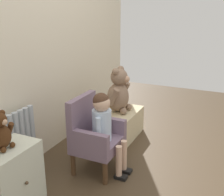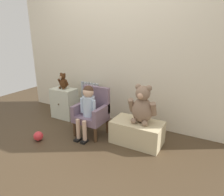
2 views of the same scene
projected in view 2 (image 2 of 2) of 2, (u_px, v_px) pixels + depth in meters
name	position (u px, v px, depth m)	size (l,w,h in m)	color
ground_plane	(75.00, 150.00, 2.54)	(6.00, 6.00, 0.00)	#453523
back_wall	(117.00, 48.00, 3.11)	(3.80, 0.05, 2.40)	beige
radiator	(90.00, 100.00, 3.49)	(0.37, 0.05, 0.62)	#AAB2BA
small_dresser	(64.00, 103.00, 3.48)	(0.42, 0.29, 0.52)	beige
child_armchair	(92.00, 111.00, 2.89)	(0.42, 0.38, 0.69)	slate
child_figure	(88.00, 104.00, 2.75)	(0.25, 0.35, 0.74)	silver
low_bench	(137.00, 132.00, 2.68)	(0.67, 0.39, 0.31)	#CCBA8F
large_teddy_bear	(142.00, 106.00, 2.55)	(0.37, 0.26, 0.51)	#896C55
small_teddy_bear	(63.00, 82.00, 3.39)	(0.20, 0.14, 0.27)	#422511
toy_ball	(38.00, 136.00, 2.76)	(0.13, 0.13, 0.13)	red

